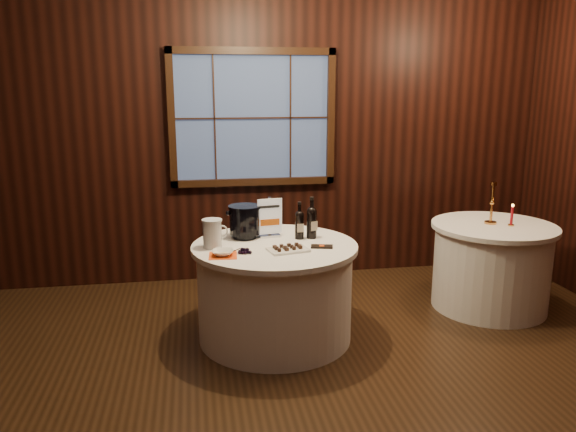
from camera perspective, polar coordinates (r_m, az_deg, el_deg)
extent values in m
plane|color=black|center=(3.73, 1.04, -18.64)|extent=(6.00, 6.00, 0.00)
cube|color=black|center=(5.66, -3.62, 8.42)|extent=(6.00, 0.02, 3.00)
cube|color=#3A4D7A|center=(5.62, -3.61, 9.92)|extent=(1.50, 0.01, 1.20)
cylinder|color=white|center=(4.45, -1.34, -7.90)|extent=(1.20, 1.20, 0.73)
cylinder|color=white|center=(4.33, -1.36, -3.15)|extent=(1.28, 1.28, 0.04)
cylinder|color=white|center=(5.36, 19.90, -5.01)|extent=(1.00, 1.00, 0.73)
cylinder|color=white|center=(5.26, 20.22, -1.02)|extent=(1.08, 1.08, 0.04)
cube|color=#B9B9C0|center=(4.54, -1.89, -2.01)|extent=(0.18, 0.12, 0.02)
cube|color=#B9B9C0|center=(4.50, -1.90, 0.00)|extent=(0.02, 0.02, 0.31)
cube|color=white|center=(4.49, -1.88, -0.04)|extent=(0.20, 0.03, 0.29)
cylinder|color=black|center=(4.46, 1.16, -1.12)|extent=(0.07, 0.07, 0.19)
sphere|color=black|center=(4.43, 1.17, 0.09)|extent=(0.07, 0.07, 0.07)
cylinder|color=black|center=(4.42, 1.17, 0.76)|extent=(0.03, 0.03, 0.09)
cylinder|color=black|center=(4.41, 1.17, 1.31)|extent=(0.03, 0.03, 0.02)
cube|color=beige|center=(4.42, 1.25, -1.24)|extent=(0.05, 0.00, 0.07)
cylinder|color=black|center=(4.47, 2.41, -0.92)|extent=(0.08, 0.08, 0.22)
sphere|color=black|center=(4.45, 2.43, 0.43)|extent=(0.08, 0.08, 0.08)
cylinder|color=black|center=(4.44, 2.43, 1.18)|extent=(0.03, 0.03, 0.10)
cylinder|color=black|center=(4.43, 2.44, 1.79)|extent=(0.03, 0.03, 0.02)
cube|color=beige|center=(4.44, 2.52, -1.04)|extent=(0.06, 0.02, 0.08)
cylinder|color=black|center=(4.52, -4.40, -2.01)|extent=(0.19, 0.19, 0.03)
cylinder|color=black|center=(4.49, -4.43, -0.52)|extent=(0.24, 0.24, 0.21)
cylinder|color=black|center=(4.46, -4.45, 0.92)|extent=(0.26, 0.26, 0.02)
cube|color=white|center=(4.15, 0.02, -3.45)|extent=(0.32, 0.25, 0.02)
cube|color=black|center=(4.25, 3.46, -3.11)|extent=(0.18, 0.12, 0.01)
cylinder|color=#332312|center=(4.11, -5.37, -3.53)|extent=(0.06, 0.03, 0.03)
cylinder|color=silver|center=(4.25, -7.69, -1.85)|extent=(0.14, 0.14, 0.21)
cylinder|color=silver|center=(4.22, -7.74, -0.43)|extent=(0.15, 0.15, 0.01)
torus|color=silver|center=(4.25, -6.72, -1.68)|extent=(0.10, 0.04, 0.11)
cube|color=#DF4912|center=(4.07, -6.62, -4.01)|extent=(0.21, 0.21, 0.00)
imported|color=white|center=(4.06, -6.63, -3.73)|extent=(0.18, 0.18, 0.04)
cylinder|color=#B87C39|center=(5.27, 19.87, -0.63)|extent=(0.11, 0.11, 0.02)
cylinder|color=#B87C39|center=(5.24, 20.02, 1.20)|extent=(0.02, 0.02, 0.33)
cylinder|color=#B87C39|center=(5.21, 20.17, 3.11)|extent=(0.05, 0.05, 0.03)
cylinder|color=#B87C39|center=(5.26, 21.71, -0.86)|extent=(0.05, 0.05, 0.01)
cylinder|color=#AE0D19|center=(5.24, 21.79, 0.04)|extent=(0.02, 0.02, 0.16)
sphere|color=#FFB23F|center=(5.22, 21.87, 1.01)|extent=(0.02, 0.02, 0.02)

